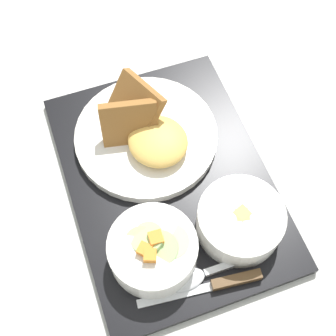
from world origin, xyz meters
name	(u,v)px	position (x,y,z in m)	size (l,w,h in m)	color
ground_plane	(168,182)	(0.00, 0.00, 0.00)	(4.00, 4.00, 0.00)	silver
serving_tray	(168,180)	(0.00, 0.00, 0.01)	(0.41, 0.30, 0.01)	black
bowl_salad	(153,249)	(-0.11, 0.06, 0.04)	(0.12, 0.12, 0.06)	white
bowl_soup	(240,220)	(-0.10, -0.07, 0.04)	(0.12, 0.12, 0.05)	white
plate_main	(146,134)	(0.07, 0.01, 0.03)	(0.22, 0.22, 0.08)	white
knife	(222,283)	(-0.17, -0.02, 0.02)	(0.03, 0.17, 0.01)	silver
spoon	(200,275)	(-0.15, 0.00, 0.02)	(0.03, 0.15, 0.01)	silver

